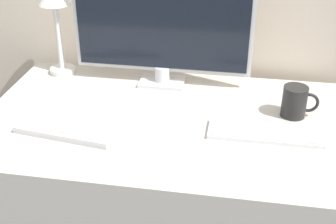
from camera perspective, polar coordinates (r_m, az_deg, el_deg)
The scene contains 7 objects.
desk at distance 1.67m, azimuth -0.39°, elevation -11.63°, with size 1.14×0.70×0.73m.
monitor at distance 1.59m, azimuth -0.75°, elevation 10.70°, with size 0.62×0.11×0.42m.
keyboard at distance 1.40m, azimuth 11.72°, elevation -2.53°, with size 0.33×0.10×0.01m.
laptop at distance 1.45m, azimuth -11.29°, elevation -1.12°, with size 0.32×0.24×0.02m.
ereader at distance 1.43m, azimuth -10.57°, elevation -0.68°, with size 0.15×0.18×0.01m.
desk_lamp at distance 1.72m, azimuth -13.57°, elevation 12.21°, with size 0.11×0.11×0.34m.
coffee_mug at distance 1.50m, azimuth 15.25°, elevation 1.23°, with size 0.11×0.08×0.10m.
Camera 1 is at (0.22, -1.08, 1.46)m, focal length 50.00 mm.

